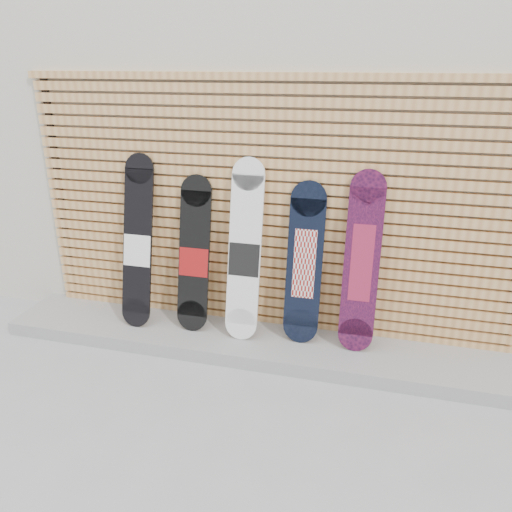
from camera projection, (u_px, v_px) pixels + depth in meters
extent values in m
plane|color=#99999C|center=(256.00, 398.00, 3.77)|extent=(80.00, 80.00, 0.00)
cube|color=beige|center=(366.00, 110.00, 6.14)|extent=(12.00, 5.00, 3.60)
cube|color=gray|center=(259.00, 343.00, 4.39)|extent=(4.60, 0.70, 0.12)
cube|color=tan|center=(266.00, 319.00, 4.63)|extent=(4.20, 0.05, 0.08)
cube|color=tan|center=(266.00, 310.00, 4.59)|extent=(4.20, 0.05, 0.08)
cube|color=tan|center=(266.00, 301.00, 4.56)|extent=(4.20, 0.05, 0.07)
cube|color=tan|center=(266.00, 291.00, 4.52)|extent=(4.20, 0.05, 0.07)
cube|color=tan|center=(267.00, 281.00, 4.48)|extent=(4.20, 0.05, 0.07)
cube|color=tan|center=(267.00, 271.00, 4.45)|extent=(4.20, 0.05, 0.07)
cube|color=tan|center=(267.00, 261.00, 4.41)|extent=(4.20, 0.05, 0.07)
cube|color=tan|center=(267.00, 251.00, 4.38)|extent=(4.20, 0.05, 0.07)
cube|color=tan|center=(267.00, 241.00, 4.34)|extent=(4.20, 0.05, 0.07)
cube|color=tan|center=(267.00, 230.00, 4.31)|extent=(4.20, 0.05, 0.08)
cube|color=tan|center=(267.00, 219.00, 4.27)|extent=(4.20, 0.05, 0.08)
cube|color=tan|center=(267.00, 209.00, 4.24)|extent=(4.20, 0.05, 0.08)
cube|color=tan|center=(267.00, 197.00, 4.20)|extent=(4.20, 0.05, 0.08)
cube|color=tan|center=(267.00, 186.00, 4.16)|extent=(4.20, 0.05, 0.08)
cube|color=tan|center=(267.00, 175.00, 4.13)|extent=(4.20, 0.05, 0.08)
cube|color=tan|center=(268.00, 163.00, 4.09)|extent=(4.20, 0.05, 0.08)
cube|color=tan|center=(268.00, 151.00, 4.06)|extent=(4.20, 0.05, 0.08)
cube|color=tan|center=(268.00, 139.00, 4.02)|extent=(4.20, 0.05, 0.08)
cube|color=tan|center=(268.00, 127.00, 3.99)|extent=(4.20, 0.05, 0.08)
cube|color=tan|center=(268.00, 114.00, 3.95)|extent=(4.20, 0.05, 0.08)
cube|color=tan|center=(268.00, 101.00, 3.92)|extent=(4.20, 0.05, 0.08)
cube|color=tan|center=(268.00, 88.00, 3.88)|extent=(4.20, 0.05, 0.08)
cube|color=black|center=(62.00, 202.00, 4.76)|extent=(0.06, 0.04, 2.23)
cube|color=tan|center=(268.00, 76.00, 3.85)|extent=(4.26, 0.07, 0.06)
cube|color=black|center=(138.00, 242.00, 4.42)|extent=(0.27, 0.32, 1.26)
cylinder|color=black|center=(136.00, 312.00, 4.52)|extent=(0.27, 0.08, 0.27)
cylinder|color=black|center=(139.00, 168.00, 4.33)|extent=(0.27, 0.08, 0.27)
cube|color=white|center=(137.00, 250.00, 4.43)|extent=(0.26, 0.09, 0.28)
cube|color=black|center=(194.00, 254.00, 4.36)|extent=(0.28, 0.26, 1.09)
cylinder|color=black|center=(192.00, 315.00, 4.45)|extent=(0.28, 0.08, 0.28)
cylinder|color=black|center=(196.00, 191.00, 4.27)|extent=(0.28, 0.08, 0.28)
cube|color=maroon|center=(194.00, 262.00, 4.37)|extent=(0.27, 0.08, 0.25)
cube|color=white|center=(245.00, 251.00, 4.20)|extent=(0.28, 0.30, 1.26)
cylinder|color=white|center=(241.00, 324.00, 4.31)|extent=(0.28, 0.08, 0.28)
cylinder|color=white|center=(249.00, 174.00, 4.10)|extent=(0.28, 0.08, 0.28)
cube|color=black|center=(244.00, 260.00, 4.22)|extent=(0.27, 0.09, 0.28)
cube|color=black|center=(304.00, 264.00, 4.15)|extent=(0.30, 0.22, 1.07)
cylinder|color=black|center=(300.00, 326.00, 4.26)|extent=(0.30, 0.08, 0.30)
cylinder|color=black|center=(309.00, 199.00, 4.05)|extent=(0.30, 0.08, 0.30)
cube|color=silver|center=(304.00, 264.00, 4.15)|extent=(0.19, 0.13, 0.58)
cube|color=black|center=(362.00, 263.00, 4.01)|extent=(0.28, 0.25, 1.20)
cylinder|color=black|center=(355.00, 335.00, 4.13)|extent=(0.28, 0.07, 0.28)
cylinder|color=black|center=(368.00, 187.00, 3.89)|extent=(0.28, 0.07, 0.28)
cube|color=maroon|center=(362.00, 263.00, 4.01)|extent=(0.18, 0.14, 0.62)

